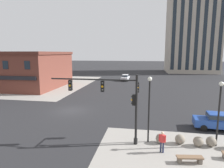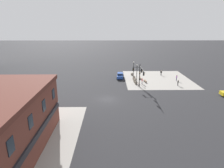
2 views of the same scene
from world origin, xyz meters
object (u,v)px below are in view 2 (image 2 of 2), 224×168
(traffic_signal_main, at_px, (140,73))
(street_lamp_corner_near, at_px, (137,72))
(bollard_sphere_curb_c, at_px, (135,80))
(bollard_sphere_curb_e, at_px, (134,77))
(car_main_northbound_far, at_px, (120,75))
(bollard_sphere_curb_f, at_px, (132,74))
(pedestrian_with_bag, at_px, (178,83))
(bollard_sphere_curb_d, at_px, (134,79))
(street_lamp_mid_sidewalk, at_px, (134,68))
(bench_near_signal, at_px, (145,81))
(pedestrian_near_bench, at_px, (161,73))
(bollard_sphere_curb_a, at_px, (136,83))
(bollard_sphere_curb_b, at_px, (135,81))
(pedestrian_walking_east, at_px, (142,81))
(bench_mid_block, at_px, (140,78))
(pedestrian_at_curb, at_px, (177,77))

(traffic_signal_main, height_order, street_lamp_corner_near, traffic_signal_main)
(bollard_sphere_curb_c, bearing_deg, bollard_sphere_curb_e, -1.06)
(street_lamp_corner_near, relative_size, car_main_northbound_far, 1.26)
(bollard_sphere_curb_c, distance_m, bollard_sphere_curb_f, 6.29)
(bollard_sphere_curb_f, height_order, pedestrian_with_bag, pedestrian_with_bag)
(bollard_sphere_curb_d, xyz_separation_m, car_main_northbound_far, (1.78, 3.95, 0.51))
(pedestrian_with_bag, xyz_separation_m, street_lamp_mid_sidewalk, (6.10, 11.05, 2.49))
(bollard_sphere_curb_c, distance_m, street_lamp_corner_near, 5.12)
(bench_near_signal, xyz_separation_m, street_lamp_mid_sidewalk, (2.71, 3.02, 3.05))
(street_lamp_corner_near, bearing_deg, traffic_signal_main, -171.48)
(bollard_sphere_curb_d, distance_m, pedestrian_near_bench, 10.61)
(bollard_sphere_curb_a, height_order, bollard_sphere_curb_f, same)
(bollard_sphere_curb_e, distance_m, pedestrian_near_bench, 9.79)
(car_main_northbound_far, bearing_deg, bollard_sphere_curb_f, -48.85)
(bollard_sphere_curb_d, height_order, street_lamp_mid_sidewalk, street_lamp_mid_sidewalk)
(bollard_sphere_curb_f, bearing_deg, traffic_signal_main, -178.25)
(bollard_sphere_curb_a, bearing_deg, bollard_sphere_curb_b, 4.51)
(pedestrian_walking_east, bearing_deg, street_lamp_mid_sidewalk, 22.49)
(bollard_sphere_curb_d, relative_size, street_lamp_mid_sidewalk, 0.15)
(traffic_signal_main, relative_size, car_main_northbound_far, 1.66)
(bollard_sphere_curb_f, bearing_deg, pedestrian_near_bench, -90.31)
(bollard_sphere_curb_f, relative_size, car_main_northbound_far, 0.18)
(bench_mid_block, relative_size, pedestrian_with_bag, 1.18)
(bollard_sphere_curb_f, bearing_deg, bollard_sphere_curb_e, -177.38)
(pedestrian_at_curb, relative_size, street_lamp_mid_sidewalk, 0.32)
(bollard_sphere_curb_c, relative_size, street_lamp_corner_near, 0.14)
(pedestrian_near_bench, xyz_separation_m, street_lamp_corner_near, (-10.30, 9.19, 2.65))
(bollard_sphere_curb_a, xyz_separation_m, car_main_northbound_far, (5.83, 4.04, 0.51))
(bench_mid_block, xyz_separation_m, pedestrian_at_curb, (-2.14, -10.15, 0.67))
(bench_near_signal, distance_m, pedestrian_walking_east, 2.23)
(bollard_sphere_curb_a, distance_m, bollard_sphere_curb_d, 4.05)
(car_main_northbound_far, bearing_deg, bollard_sphere_curb_d, -114.26)
(bollard_sphere_curb_a, xyz_separation_m, bench_near_signal, (1.77, -2.79, -0.08))
(bollard_sphere_curb_c, relative_size, bench_near_signal, 0.44)
(bench_near_signal, xyz_separation_m, bench_mid_block, (3.35, 0.97, 0.00))
(bollard_sphere_curb_b, relative_size, car_main_northbound_far, 0.18)
(bollard_sphere_curb_b, height_order, bollard_sphere_curb_d, same)
(street_lamp_mid_sidewalk, bearing_deg, car_main_northbound_far, 70.42)
(bollard_sphere_curb_d, bearing_deg, car_main_northbound_far, 65.74)
(traffic_signal_main, distance_m, pedestrian_walking_east, 4.79)
(bollard_sphere_curb_c, distance_m, bench_near_signal, 2.99)
(pedestrian_walking_east, bearing_deg, car_main_northbound_far, 44.09)
(bollard_sphere_curb_e, height_order, street_lamp_mid_sidewalk, street_lamp_mid_sidewalk)
(bollard_sphere_curb_a, xyz_separation_m, pedestrian_walking_east, (-0.02, -1.62, 0.56))
(bench_near_signal, xyz_separation_m, street_lamp_corner_near, (-2.81, 2.84, 3.21))
(bench_near_signal, bearing_deg, bollard_sphere_curb_c, 65.52)
(bollard_sphere_curb_f, bearing_deg, car_main_northbound_far, 131.15)
(bollard_sphere_curb_e, height_order, pedestrian_near_bench, pedestrian_near_bench)
(bollard_sphere_curb_b, bearing_deg, street_lamp_mid_sidewalk, 2.19)
(bollard_sphere_curb_d, bearing_deg, bollard_sphere_curb_a, -178.71)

